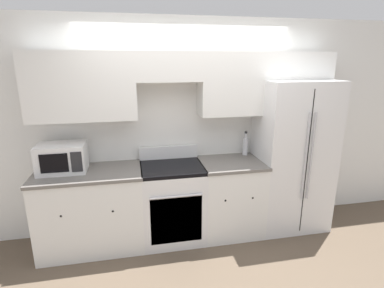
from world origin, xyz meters
The scene contains 8 objects.
ground_plane centered at (0.00, 0.00, 0.00)m, with size 12.00×12.00×0.00m, color brown.
wall_back centered at (0.01, 0.59, 1.51)m, with size 8.00×0.39×2.60m.
lower_cabinets_left centered at (-1.17, 0.31, 0.46)m, with size 1.16×0.64×0.93m.
lower_cabinets_right centered at (0.49, 0.31, 0.46)m, with size 0.75×0.64×0.93m.
oven_range centered at (-0.24, 0.31, 0.47)m, with size 0.72×0.65×1.09m.
refrigerator centered at (1.29, 0.37, 0.94)m, with size 0.89×0.78×1.88m.
microwave centered at (-1.43, 0.38, 1.08)m, with size 0.50×0.36×0.31m.
bottle centered at (0.75, 0.54, 1.05)m, with size 0.07×0.07×0.31m.
Camera 1 is at (-0.67, -2.94, 2.11)m, focal length 28.00 mm.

